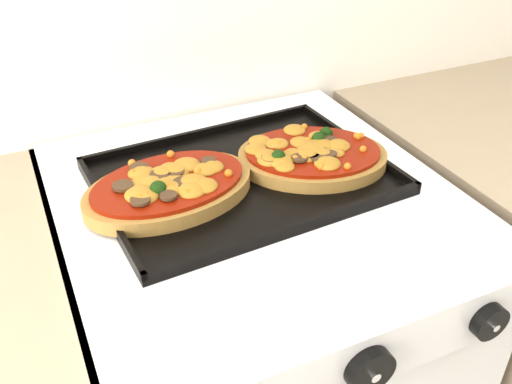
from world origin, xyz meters
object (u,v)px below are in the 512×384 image
stove (253,381)px  baking_tray (243,175)px  pizza_right (313,154)px  pizza_left (169,186)px

stove → baking_tray: bearing=97.0°
pizza_right → stove: bearing=-172.5°
stove → pizza_right: bearing=7.5°
baking_tray → stove: bearing=-86.4°
stove → baking_tray: size_ratio=2.07×
stove → baking_tray: (-0.00, 0.03, 0.47)m
stove → pizza_left: pizza_left is taller
stove → pizza_left: bearing=171.3°
baking_tray → pizza_left: size_ratio=1.70×
baking_tray → pizza_right: bearing=-9.2°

